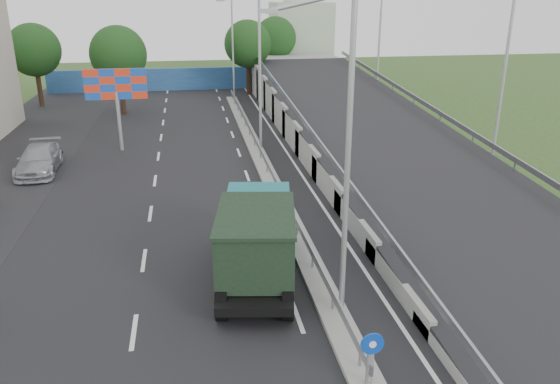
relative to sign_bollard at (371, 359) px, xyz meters
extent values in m
cube|color=black|center=(-3.00, 17.83, -1.03)|extent=(26.00, 90.00, 0.04)
cube|color=gray|center=(0.00, 21.83, -0.93)|extent=(1.00, 44.00, 0.20)
cube|color=gray|center=(12.30, 21.83, 1.32)|extent=(0.10, 50.00, 0.32)
cube|color=gray|center=(2.80, 21.83, 1.32)|extent=(0.10, 50.00, 0.32)
cube|color=gray|center=(0.00, 21.83, -0.28)|extent=(0.08, 44.00, 0.32)
cylinder|color=gray|center=(0.00, 21.83, -0.53)|extent=(0.09, 0.09, 0.60)
cylinder|color=black|center=(0.00, 0.03, -0.23)|extent=(0.20, 0.20, 1.20)
cylinder|color=#0C3FBF|center=(0.00, -0.05, 0.52)|extent=(0.64, 0.05, 0.64)
cylinder|color=white|center=(0.00, -0.08, 0.52)|extent=(0.20, 0.03, 0.20)
cylinder|color=#B2B5B7|center=(0.30, 3.83, 4.17)|extent=(0.18, 0.18, 10.00)
cylinder|color=#B2B5B7|center=(-0.90, 3.83, 8.92)|extent=(2.57, 0.12, 0.66)
cube|color=#B2B5B7|center=(-2.10, 3.83, 8.67)|extent=(0.50, 0.18, 0.12)
cylinder|color=#B2B5B7|center=(0.30, 23.83, 4.17)|extent=(0.18, 0.18, 10.00)
cube|color=#B2B5B7|center=(-2.10, 23.83, 8.67)|extent=(0.50, 0.18, 0.12)
cylinder|color=#B2B5B7|center=(0.30, 43.83, 4.17)|extent=(0.18, 0.18, 10.00)
cube|color=navy|center=(-4.00, 49.83, 0.17)|extent=(30.00, 0.50, 2.40)
cube|color=#B2CCAD|center=(10.00, 57.83, 3.47)|extent=(7.00, 7.00, 9.00)
cylinder|color=#B2B5B7|center=(-9.00, 25.83, 0.97)|extent=(0.24, 0.24, 4.00)
cube|color=red|center=(-9.00, 25.83, 3.47)|extent=(4.00, 0.20, 2.00)
cylinder|color=black|center=(-10.00, 37.83, 0.97)|extent=(0.44, 0.44, 4.00)
sphere|color=#0D3314|center=(-10.00, 37.83, 4.17)|extent=(4.80, 4.80, 4.80)
cylinder|color=black|center=(2.00, 45.83, 0.97)|extent=(0.44, 0.44, 4.00)
sphere|color=#0D3314|center=(2.00, 45.83, 4.17)|extent=(4.80, 4.80, 4.80)
cylinder|color=black|center=(-18.00, 42.83, 0.97)|extent=(0.44, 0.44, 4.00)
sphere|color=#0D3314|center=(-18.00, 42.83, 4.17)|extent=(4.80, 4.80, 4.80)
cylinder|color=black|center=(6.00, 52.83, 0.97)|extent=(0.44, 0.44, 4.00)
sphere|color=#0D3314|center=(6.00, 52.83, 4.17)|extent=(4.80, 4.80, 4.80)
cylinder|color=black|center=(-2.90, 8.85, -0.44)|extent=(0.56, 1.23, 1.19)
cylinder|color=black|center=(-0.77, 8.51, -0.44)|extent=(0.56, 1.23, 1.19)
cylinder|color=black|center=(-3.06, 7.89, -0.44)|extent=(0.56, 1.23, 1.19)
cylinder|color=black|center=(-0.93, 7.55, -0.44)|extent=(0.56, 1.23, 1.19)
cylinder|color=black|center=(-3.66, 4.16, -0.44)|extent=(0.56, 1.23, 1.19)
cylinder|color=black|center=(-1.53, 3.82, -0.44)|extent=(0.56, 1.23, 1.19)
cube|color=black|center=(-2.20, 6.44, -0.28)|extent=(3.52, 7.01, 0.32)
cube|color=#095862|center=(-1.79, 8.95, 0.80)|extent=(2.73, 2.10, 1.84)
cube|color=black|center=(-1.66, 9.77, 1.29)|extent=(2.04, 0.39, 0.76)
cube|color=black|center=(-1.65, 9.85, -0.33)|extent=(2.48, 0.56, 0.54)
cube|color=black|center=(-2.30, 5.80, 0.91)|extent=(3.22, 4.47, 1.94)
cube|color=black|center=(-2.30, 5.80, 1.94)|extent=(3.34, 4.59, 0.13)
imported|color=#93969B|center=(-13.34, 21.70, -0.25)|extent=(2.45, 5.48, 1.56)
camera|label=1|loc=(-4.39, -11.46, 9.14)|focal=35.00mm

